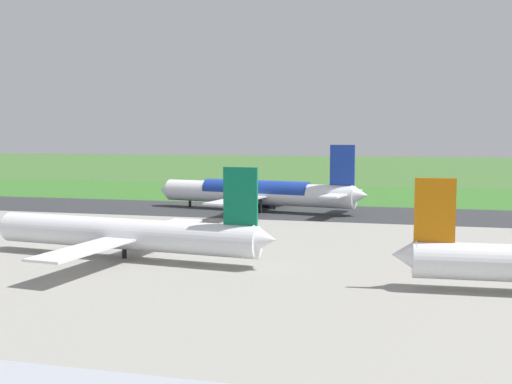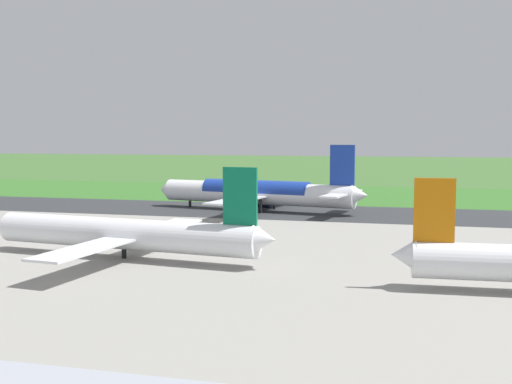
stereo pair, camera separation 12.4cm
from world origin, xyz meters
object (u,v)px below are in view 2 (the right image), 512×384
object	(u,v)px
service_truck_baggage	(434,244)
traffic_cone_orange	(327,196)
no_stopping_sign	(353,192)
airliner_parked_mid	(125,233)
airliner_main	(257,193)

from	to	relation	value
service_truck_baggage	traffic_cone_orange	bearing A→B (deg)	-71.47
no_stopping_sign	traffic_cone_orange	xyz separation A→B (m)	(7.51, 0.68, -1.22)
airliner_parked_mid	no_stopping_sign	world-z (taller)	airliner_parked_mid
airliner_parked_mid	traffic_cone_orange	xyz separation A→B (m)	(-16.47, -96.32, -3.44)
no_stopping_sign	traffic_cone_orange	distance (m)	7.63
airliner_parked_mid	service_truck_baggage	bearing A→B (deg)	-160.37
no_stopping_sign	traffic_cone_orange	size ratio (longest dim) A/B	4.55
traffic_cone_orange	airliner_parked_mid	bearing A→B (deg)	80.30
airliner_main	airliner_parked_mid	distance (m)	59.70
airliner_main	traffic_cone_orange	bearing A→B (deg)	-107.56
airliner_main	service_truck_baggage	distance (m)	58.67
service_truck_baggage	no_stopping_sign	distance (m)	83.79
service_truck_baggage	traffic_cone_orange	world-z (taller)	service_truck_baggage
service_truck_baggage	no_stopping_sign	bearing A→B (deg)	-76.49
service_truck_baggage	traffic_cone_orange	xyz separation A→B (m)	(27.08, -80.79, -1.13)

